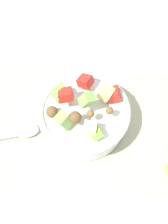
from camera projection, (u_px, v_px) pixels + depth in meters
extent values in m
plane|color=silver|center=(77.00, 124.00, 0.72)|extent=(2.40, 2.40, 0.00)
cube|color=#BCB299|center=(77.00, 123.00, 0.72)|extent=(0.48, 0.34, 0.01)
cylinder|color=white|center=(84.00, 116.00, 0.69)|extent=(0.20, 0.20, 0.06)
torus|color=white|center=(84.00, 109.00, 0.66)|extent=(0.21, 0.21, 0.02)
cube|color=#93C160|center=(87.00, 99.00, 0.62)|extent=(0.04, 0.03, 0.04)
cube|color=#93C160|center=(64.00, 120.00, 0.62)|extent=(0.04, 0.04, 0.04)
cube|color=red|center=(66.00, 95.00, 0.64)|extent=(0.04, 0.04, 0.03)
cube|color=#E5D684|center=(105.00, 93.00, 0.65)|extent=(0.05, 0.05, 0.03)
sphere|color=brown|center=(90.00, 114.00, 0.62)|extent=(0.03, 0.02, 0.02)
cube|color=red|center=(113.00, 94.00, 0.66)|extent=(0.04, 0.04, 0.04)
sphere|color=brown|center=(110.00, 111.00, 0.63)|extent=(0.02, 0.03, 0.03)
cube|color=red|center=(85.00, 81.00, 0.67)|extent=(0.04, 0.04, 0.03)
cube|color=#9EC656|center=(97.00, 133.00, 0.62)|extent=(0.04, 0.04, 0.03)
cube|color=beige|center=(90.00, 128.00, 0.61)|extent=(0.03, 0.03, 0.02)
sphere|color=brown|center=(74.00, 117.00, 0.62)|extent=(0.03, 0.03, 0.03)
sphere|color=brown|center=(52.00, 112.00, 0.64)|extent=(0.03, 0.04, 0.04)
cube|color=#93C160|center=(60.00, 93.00, 0.65)|extent=(0.05, 0.04, 0.05)
ellipsoid|color=#B7B7BC|center=(28.00, 131.00, 0.70)|extent=(0.06, 0.05, 0.01)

